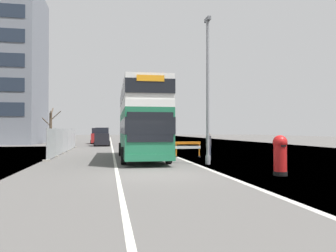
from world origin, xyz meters
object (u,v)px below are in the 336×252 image
object	(u,v)px
lamppost_foreground	(208,95)
car_receding_mid	(98,136)
red_pillar_postbox	(280,153)
car_oncoming_near	(102,137)
double_decker_bus	(141,120)
pedestrian_at_kerb	(209,146)
roadworks_barrier	(188,147)

from	to	relation	value
lamppost_foreground	car_receding_mid	bearing A→B (deg)	102.88
red_pillar_postbox	car_oncoming_near	bearing A→B (deg)	105.52
car_receding_mid	lamppost_foreground	bearing A→B (deg)	-77.12
car_oncoming_near	car_receding_mid	xyz separation A→B (m)	(-0.71, 7.15, -0.00)
lamppost_foreground	car_oncoming_near	size ratio (longest dim) A/B	2.17
red_pillar_postbox	car_receding_mid	bearing A→B (deg)	103.63
red_pillar_postbox	car_receding_mid	distance (m)	37.23
double_decker_bus	pedestrian_at_kerb	world-z (taller)	double_decker_bus
lamppost_foreground	roadworks_barrier	bearing A→B (deg)	89.22
double_decker_bus	pedestrian_at_kerb	bearing A→B (deg)	-23.43
car_oncoming_near	pedestrian_at_kerb	bearing A→B (deg)	-71.81
red_pillar_postbox	car_receding_mid	world-z (taller)	car_receding_mid
double_decker_bus	car_oncoming_near	world-z (taller)	double_decker_bus
double_decker_bus	pedestrian_at_kerb	size ratio (longest dim) A/B	6.02
lamppost_foreground	car_receding_mid	size ratio (longest dim) A/B	2.09
car_receding_mid	pedestrian_at_kerb	distance (m)	29.97
lamppost_foreground	red_pillar_postbox	world-z (taller)	lamppost_foreground
red_pillar_postbox	lamppost_foreground	bearing A→B (deg)	108.14
red_pillar_postbox	car_oncoming_near	size ratio (longest dim) A/B	0.45
double_decker_bus	roadworks_barrier	world-z (taller)	double_decker_bus
car_receding_mid	pedestrian_at_kerb	world-z (taller)	car_receding_mid
pedestrian_at_kerb	lamppost_foreground	bearing A→B (deg)	-108.35
roadworks_barrier	car_oncoming_near	distance (m)	19.97
lamppost_foreground	roadworks_barrier	world-z (taller)	lamppost_foreground
car_receding_mid	pedestrian_at_kerb	xyz separation A→B (m)	(7.86, -28.92, -0.17)
double_decker_bus	car_receding_mid	xyz separation A→B (m)	(-3.71, 27.12, -1.54)
lamppost_foreground	car_receding_mid	distance (m)	32.09
double_decker_bus	red_pillar_postbox	size ratio (longest dim) A/B	6.30
car_oncoming_near	red_pillar_postbox	bearing A→B (deg)	-74.48
double_decker_bus	car_oncoming_near	bearing A→B (deg)	98.54
car_receding_mid	pedestrian_at_kerb	size ratio (longest dim) A/B	2.23
pedestrian_at_kerb	double_decker_bus	bearing A→B (deg)	156.57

